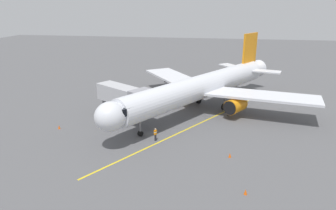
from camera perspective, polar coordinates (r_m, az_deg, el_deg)
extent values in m
plane|color=#565659|center=(51.11, 7.20, -0.94)|extent=(220.00, 220.00, 0.00)
cube|color=yellow|center=(45.02, 5.52, -3.60)|extent=(21.46, 34.01, 0.01)
cylinder|color=silver|center=(49.41, 6.23, 3.39)|extent=(21.29, 30.82, 3.80)
ellipsoid|color=silver|center=(36.87, -10.67, -2.11)|extent=(5.18, 5.31, 3.61)
cone|color=silver|center=(64.97, 15.94, 6.43)|extent=(4.49, 4.36, 3.42)
cube|color=black|center=(37.49, -9.04, -0.77)|extent=(3.59, 3.07, 0.90)
cube|color=silver|center=(48.58, 16.98, 1.68)|extent=(17.70, 8.11, 0.36)
cylinder|color=orange|center=(47.85, 12.47, -0.07)|extent=(3.76, 4.10, 2.30)
cylinder|color=black|center=(46.41, 11.39, -0.58)|extent=(1.89, 1.29, 2.10)
cube|color=silver|center=(57.50, 1.51, 5.02)|extent=(14.21, 16.86, 0.36)
cylinder|color=orange|center=(54.17, 1.81, 2.53)|extent=(3.76, 4.10, 2.30)
cylinder|color=black|center=(52.89, 0.58, 2.15)|extent=(1.89, 1.29, 2.10)
cube|color=orange|center=(61.67, 14.98, 9.50)|extent=(2.86, 4.26, 7.20)
cube|color=silver|center=(60.59, 17.28, 6.05)|extent=(6.79, 3.89, 0.24)
cube|color=silver|center=(63.46, 12.04, 7.01)|extent=(5.95, 6.45, 0.24)
cylinder|color=slate|center=(40.51, -5.22, -3.53)|extent=(0.24, 0.24, 2.77)
cylinder|color=black|center=(41.05, -5.17, -5.32)|extent=(0.75, 0.83, 0.70)
cylinder|color=slate|center=(51.05, 10.49, 1.15)|extent=(0.24, 0.24, 2.77)
cylinder|color=black|center=(51.47, 10.40, -0.32)|extent=(0.97, 1.17, 1.10)
cylinder|color=slate|center=(53.80, 5.79, 2.27)|extent=(0.24, 0.24, 2.77)
cylinder|color=black|center=(54.20, 5.75, 0.86)|extent=(0.97, 1.17, 1.10)
cube|color=#B7B7BC|center=(46.01, -8.55, 1.90)|extent=(9.01, 6.99, 2.50)
cube|color=gray|center=(42.76, -4.69, 0.77)|extent=(4.07, 4.20, 3.00)
cylinder|color=slate|center=(49.99, -11.75, 0.72)|extent=(0.70, 0.70, 3.90)
cube|color=#333338|center=(50.51, -11.63, -1.06)|extent=(2.00, 2.00, 0.60)
cylinder|color=#23232D|center=(39.55, -2.35, -6.07)|extent=(0.26, 0.26, 0.88)
cube|color=orange|center=(39.25, -2.37, -5.08)|extent=(0.36, 0.44, 0.60)
cube|color=silver|center=(39.25, -2.37, -5.08)|extent=(0.38, 0.46, 0.10)
sphere|color=beige|center=(39.09, -2.37, -4.52)|extent=(0.22, 0.22, 0.22)
cube|color=#2D3899|center=(69.32, 0.29, 4.86)|extent=(2.10, 2.90, 0.24)
cube|color=silver|center=(69.17, 0.29, 5.40)|extent=(2.10, 2.90, 0.08)
cylinder|color=slate|center=(67.92, 0.31, 4.92)|extent=(0.06, 0.06, 0.55)
cylinder|color=slate|center=(68.47, -0.63, 5.03)|extent=(0.06, 0.06, 0.55)
cylinder|color=slate|center=(70.02, 1.19, 5.33)|extent=(0.06, 0.06, 0.55)
cylinder|color=slate|center=(70.55, 0.28, 5.44)|extent=(0.06, 0.06, 0.55)
cylinder|color=black|center=(68.30, 0.42, 4.36)|extent=(0.37, 0.49, 0.44)
cylinder|color=black|center=(68.87, -0.55, 4.48)|extent=(0.37, 0.49, 0.44)
cylinder|color=black|center=(69.96, 1.12, 4.70)|extent=(0.37, 0.49, 0.44)
cylinder|color=black|center=(70.51, 0.16, 4.81)|extent=(0.37, 0.49, 0.44)
cone|color=#F2590F|center=(46.52, -9.90, -2.71)|extent=(0.32, 0.32, 0.55)
cone|color=#F2590F|center=(30.24, 14.26, -15.42)|extent=(0.32, 0.32, 0.55)
cone|color=#F2590F|center=(36.24, 11.46, -9.16)|extent=(0.32, 0.32, 0.55)
cone|color=#F2590F|center=(45.82, -19.63, -3.88)|extent=(0.32, 0.32, 0.55)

